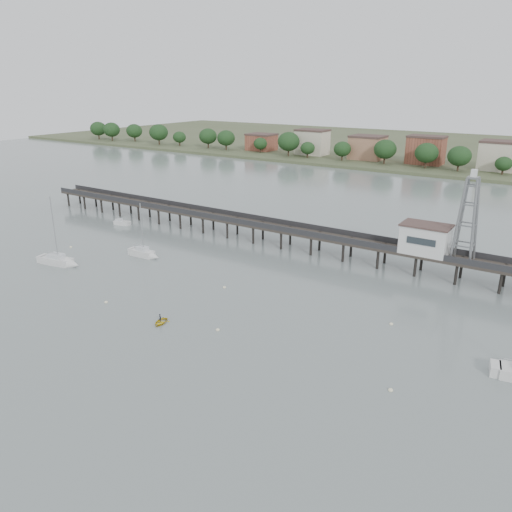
{
  "coord_description": "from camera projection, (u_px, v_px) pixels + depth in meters",
  "views": [
    {
      "loc": [
        46.9,
        -26.58,
        32.67
      ],
      "look_at": [
        1.05,
        42.0,
        4.0
      ],
      "focal_mm": 35.0,
      "sensor_mm": 36.0,
      "label": 1
    }
  ],
  "objects": [
    {
      "name": "ground_plane",
      "position": [
        42.0,
        389.0,
        56.22
      ],
      "size": [
        500.0,
        500.0,
        0.0
      ],
      "primitive_type": "plane",
      "color": "slate",
      "rests_on": "ground"
    },
    {
      "name": "pier",
      "position": [
        301.0,
        232.0,
        102.09
      ],
      "size": [
        150.0,
        5.0,
        5.5
      ],
      "color": "#2D2823",
      "rests_on": "ground"
    },
    {
      "name": "pier_building",
      "position": [
        425.0,
        239.0,
        88.02
      ],
      "size": [
        8.4,
        5.4,
        5.3
      ],
      "color": "silver",
      "rests_on": "ground"
    },
    {
      "name": "lattice_tower",
      "position": [
        467.0,
        220.0,
        83.15
      ],
      "size": [
        3.2,
        3.2,
        15.5
      ],
      "color": "slate",
      "rests_on": "ground"
    },
    {
      "name": "sailboat_b",
      "position": [
        146.0,
        254.0,
        98.67
      ],
      "size": [
        6.85,
        2.23,
        11.35
      ],
      "rotation": [
        0.0,
        0.0,
        0.04
      ],
      "color": "silver",
      "rests_on": "ground"
    },
    {
      "name": "sailboat_a",
      "position": [
        62.0,
        262.0,
        94.39
      ],
      "size": [
        8.79,
        3.96,
        13.99
      ],
      "rotation": [
        0.0,
        0.0,
        0.18
      ],
      "color": "silver",
      "rests_on": "ground"
    },
    {
      "name": "white_tender",
      "position": [
        122.0,
        223.0,
        121.35
      ],
      "size": [
        4.3,
        2.43,
        1.57
      ],
      "rotation": [
        0.0,
        0.0,
        0.19
      ],
      "color": "silver",
      "rests_on": "ground"
    },
    {
      "name": "yellow_dinghy",
      "position": [
        161.0,
        323.0,
        71.66
      ],
      "size": [
        2.08,
        1.04,
        2.8
      ],
      "primitive_type": "imported",
      "rotation": [
        0.0,
        0.0,
        0.24
      ],
      "color": "gold",
      "rests_on": "ground"
    },
    {
      "name": "dinghy_occupant",
      "position": [
        161.0,
        323.0,
        71.66
      ],
      "size": [
        0.73,
        1.3,
        0.29
      ],
      "primitive_type": "imported",
      "rotation": [
        0.0,
        0.0,
        2.9
      ],
      "color": "black",
      "rests_on": "ground"
    },
    {
      "name": "mooring_buoys",
      "position": [
        248.0,
        315.0,
        74.17
      ],
      "size": [
        87.08,
        18.18,
        0.39
      ],
      "color": "#F9F2C2",
      "rests_on": "ground"
    },
    {
      "name": "far_shore",
      "position": [
        479.0,
        152.0,
        243.84
      ],
      "size": [
        500.0,
        170.0,
        10.4
      ],
      "color": "#475133",
      "rests_on": "ground"
    }
  ]
}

